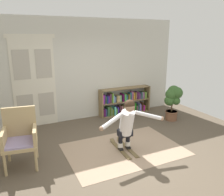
{
  "coord_description": "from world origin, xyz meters",
  "views": [
    {
      "loc": [
        -2.1,
        -3.71,
        2.4
      ],
      "look_at": [
        0.05,
        0.77,
        1.05
      ],
      "focal_mm": 36.71,
      "sensor_mm": 36.0,
      "label": 1
    }
  ],
  "objects_px": {
    "wicker_chair": "(20,136)",
    "bookshelf": "(124,103)",
    "potted_plant": "(173,98)",
    "person_skier": "(127,122)",
    "skis_pair": "(123,148)"
  },
  "relations": [
    {
      "from": "wicker_chair",
      "to": "skis_pair",
      "type": "xyz_separation_m",
      "value": [
        2.05,
        -0.3,
        -0.56
      ]
    },
    {
      "from": "wicker_chair",
      "to": "potted_plant",
      "type": "height_order",
      "value": "wicker_chair"
    },
    {
      "from": "potted_plant",
      "to": "skis_pair",
      "type": "relative_size",
      "value": 1.08
    },
    {
      "from": "wicker_chair",
      "to": "bookshelf",
      "type": "bearing_deg",
      "value": 29.23
    },
    {
      "from": "wicker_chair",
      "to": "person_skier",
      "type": "height_order",
      "value": "person_skier"
    },
    {
      "from": "bookshelf",
      "to": "person_skier",
      "type": "distance_m",
      "value": 2.55
    },
    {
      "from": "potted_plant",
      "to": "person_skier",
      "type": "bearing_deg",
      "value": -151.97
    },
    {
      "from": "skis_pair",
      "to": "person_skier",
      "type": "height_order",
      "value": "person_skier"
    },
    {
      "from": "potted_plant",
      "to": "person_skier",
      "type": "distance_m",
      "value": 2.46
    },
    {
      "from": "bookshelf",
      "to": "skis_pair",
      "type": "xyz_separation_m",
      "value": [
        -1.16,
        -2.09,
        -0.34
      ]
    },
    {
      "from": "wicker_chair",
      "to": "potted_plant",
      "type": "distance_m",
      "value": 4.27
    },
    {
      "from": "person_skier",
      "to": "skis_pair",
      "type": "bearing_deg",
      "value": 87.84
    },
    {
      "from": "wicker_chair",
      "to": "skis_pair",
      "type": "distance_m",
      "value": 2.14
    },
    {
      "from": "bookshelf",
      "to": "wicker_chair",
      "type": "distance_m",
      "value": 3.68
    },
    {
      "from": "skis_pair",
      "to": "potted_plant",
      "type": "bearing_deg",
      "value": 24.69
    }
  ]
}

